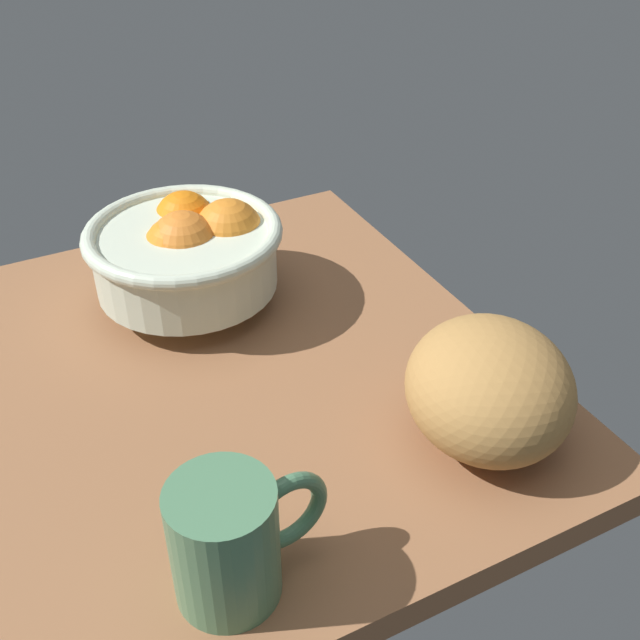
# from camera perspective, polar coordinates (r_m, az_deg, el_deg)

# --- Properties ---
(ground_plane) EXTENTS (0.82, 0.60, 0.03)m
(ground_plane) POSITION_cam_1_polar(r_m,az_deg,el_deg) (0.75, -16.70, -7.47)
(ground_plane) COLOR #905E3C
(fruit_bowl) EXTENTS (0.21, 0.21, 0.11)m
(fruit_bowl) POSITION_cam_1_polar(r_m,az_deg,el_deg) (0.83, -9.68, 5.11)
(fruit_bowl) COLOR silver
(fruit_bowl) RESTS_ON ground
(bread_loaf) EXTENTS (0.19, 0.20, 0.11)m
(bread_loaf) POSITION_cam_1_polar(r_m,az_deg,el_deg) (0.67, 12.40, -4.94)
(bread_loaf) COLOR #AE7D42
(bread_loaf) RESTS_ON ground
(mug) EXTENTS (0.12, 0.08, 0.10)m
(mug) POSITION_cam_1_polar(r_m,az_deg,el_deg) (0.55, -6.66, -15.90)
(mug) COLOR #4C7D59
(mug) RESTS_ON ground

